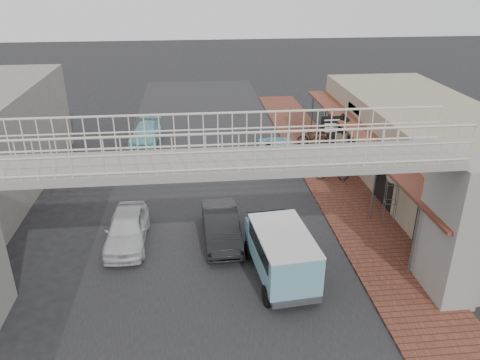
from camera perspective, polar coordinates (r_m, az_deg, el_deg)
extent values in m
plane|color=black|center=(19.47, -2.92, -7.46)|extent=(120.00, 120.00, 0.00)
cube|color=black|center=(19.46, -2.92, -7.45)|extent=(10.00, 60.00, 0.01)
cube|color=brown|center=(23.19, 12.90, -2.41)|extent=(3.00, 40.00, 0.10)
cube|color=gray|center=(25.04, 22.45, 3.22)|extent=(6.00, 18.00, 4.00)
cube|color=brown|center=(23.38, 15.61, 5.11)|extent=(1.80, 18.00, 0.12)
cube|color=silver|center=(26.51, 13.79, 8.46)|extent=(0.08, 2.60, 0.90)
cube|color=#B21914|center=(20.80, 19.47, 3.39)|extent=(0.08, 2.20, 0.80)
cube|color=gray|center=(16.93, 24.51, -5.33)|extent=(1.20, 2.40, 5.00)
cube|color=gray|center=(13.56, -2.41, 2.07)|extent=(14.00, 2.00, 0.24)
cube|color=beige|center=(14.22, -2.70, 6.02)|extent=(14.00, 0.08, 1.10)
cube|color=beige|center=(12.43, -2.17, 3.27)|extent=(14.00, 0.08, 1.10)
imported|color=silver|center=(19.53, -13.61, -5.79)|extent=(1.61, 3.94, 1.34)
imported|color=black|center=(19.21, -2.32, -5.63)|extent=(1.52, 4.04, 1.32)
imported|color=#73AEC8|center=(27.51, 4.79, 3.79)|extent=(2.18, 4.54, 1.25)
imported|color=#6EB9BE|center=(30.72, -11.40, 5.57)|extent=(2.05, 4.26, 1.20)
cylinder|color=black|center=(18.22, 1.15, -8.53)|extent=(0.32, 0.75, 0.73)
cylinder|color=black|center=(18.59, 6.11, -7.94)|extent=(0.32, 0.75, 0.73)
cylinder|color=black|center=(15.99, 3.40, -13.91)|extent=(0.32, 0.75, 0.73)
cylinder|color=black|center=(16.41, 9.05, -13.07)|extent=(0.32, 0.75, 0.73)
cube|color=#69A5B6|center=(16.53, 5.27, -8.85)|extent=(2.09, 3.50, 1.41)
cube|color=#69A5B6|center=(18.23, 3.54, -6.24)|extent=(1.77, 1.10, 0.94)
cube|color=black|center=(16.32, 5.32, -7.72)|extent=(2.07, 2.88, 0.52)
cube|color=silver|center=(16.14, 5.37, -6.68)|extent=(2.11, 3.50, 0.06)
imported|color=black|center=(24.92, 11.14, 1.01)|extent=(1.86, 0.96, 0.93)
imported|color=black|center=(29.43, 8.81, 5.06)|extent=(1.94, 0.94, 1.13)
cylinder|color=#59595B|center=(21.20, 17.13, -2.47)|extent=(0.04, 0.04, 1.94)
cylinder|color=#59595B|center=(21.27, 18.36, -2.55)|extent=(0.04, 0.04, 1.94)
cylinder|color=#59595B|center=(20.79, 17.25, -3.04)|extent=(0.04, 0.04, 1.94)
cylinder|color=#59595B|center=(20.86, 18.51, -3.12)|extent=(0.04, 0.04, 1.94)
cylinder|color=silver|center=(20.50, 18.27, 0.44)|extent=(0.67, 0.39, 0.63)
cylinder|color=beige|center=(20.39, 18.31, 0.31)|extent=(0.54, 0.17, 0.56)
cylinder|color=beige|center=(20.60, 18.23, 0.56)|extent=(0.54, 0.17, 0.56)
cylinder|color=#59595B|center=(25.77, 10.98, 4.34)|extent=(0.10, 0.10, 3.04)
cube|color=black|center=(25.40, 11.20, 6.64)|extent=(1.26, 0.09, 0.94)
cone|color=black|center=(25.68, 13.10, 6.67)|extent=(0.65, 1.16, 1.15)
cube|color=white|center=(25.36, 11.10, 6.50)|extent=(0.84, 0.03, 0.63)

